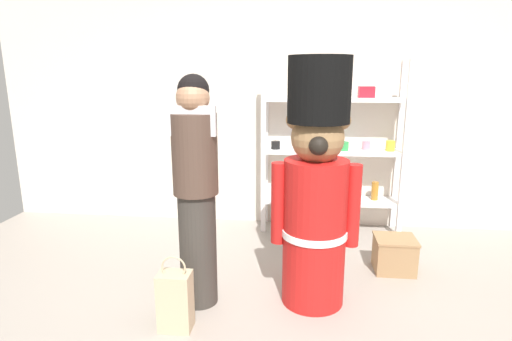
# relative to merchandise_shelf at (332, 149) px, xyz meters

# --- Properties ---
(ground_plane) EXTENTS (6.40, 6.40, 0.00)m
(ground_plane) POSITION_rel_merchandise_shelf_xyz_m (-0.48, -1.98, -0.89)
(ground_plane) COLOR #9E9389
(back_wall) EXTENTS (6.40, 0.12, 2.60)m
(back_wall) POSITION_rel_merchandise_shelf_xyz_m (-0.48, 0.22, 0.41)
(back_wall) COLOR silver
(back_wall) RESTS_ON ground_plane
(merchandise_shelf) EXTENTS (1.46, 0.35, 1.79)m
(merchandise_shelf) POSITION_rel_merchandise_shelf_xyz_m (0.00, 0.00, 0.00)
(merchandise_shelf) COLOR white
(merchandise_shelf) RESTS_ON ground_plane
(teddy_bear_guard) EXTENTS (0.63, 0.47, 1.77)m
(teddy_bear_guard) POSITION_rel_merchandise_shelf_xyz_m (-0.22, -1.49, -0.03)
(teddy_bear_guard) COLOR red
(teddy_bear_guard) RESTS_ON ground_plane
(person_shopper) EXTENTS (0.33, 0.31, 1.65)m
(person_shopper) POSITION_rel_merchandise_shelf_xyz_m (-1.05, -1.59, -0.00)
(person_shopper) COLOR #38332D
(person_shopper) RESTS_ON ground_plane
(shopping_bag) EXTENTS (0.22, 0.16, 0.52)m
(shopping_bag) POSITION_rel_merchandise_shelf_xyz_m (-1.12, -1.94, -0.68)
(shopping_bag) COLOR #C1AD89
(shopping_bag) RESTS_ON ground_plane
(display_crate) EXTENTS (0.34, 0.30, 0.30)m
(display_crate) POSITION_rel_merchandise_shelf_xyz_m (0.49, -0.93, -0.74)
(display_crate) COLOR #9E7A51
(display_crate) RESTS_ON ground_plane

